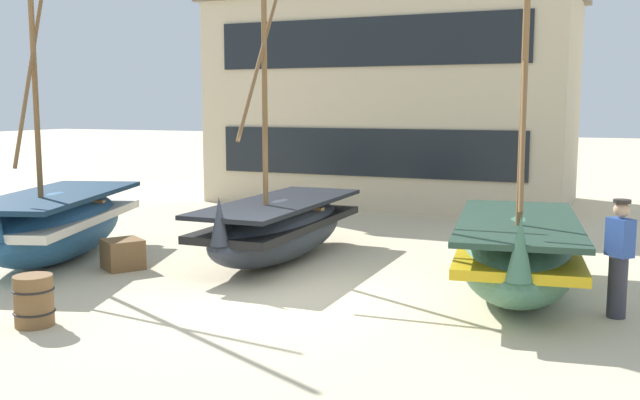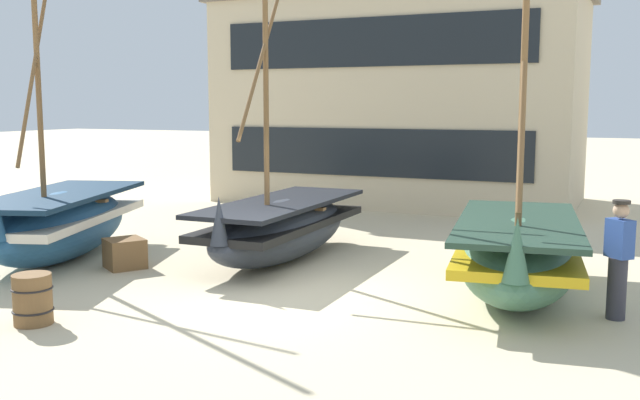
{
  "view_description": "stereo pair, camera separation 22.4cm",
  "coord_description": "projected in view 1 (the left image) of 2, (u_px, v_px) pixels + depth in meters",
  "views": [
    {
      "loc": [
        4.69,
        -9.96,
        2.99
      ],
      "look_at": [
        0.0,
        1.0,
        1.4
      ],
      "focal_mm": 40.26,
      "sensor_mm": 36.0,
      "label": 1
    },
    {
      "loc": [
        4.89,
        -9.87,
        2.99
      ],
      "look_at": [
        0.0,
        1.0,
        1.4
      ],
      "focal_mm": 40.26,
      "sensor_mm": 36.0,
      "label": 2
    }
  ],
  "objects": [
    {
      "name": "fishing_boat_centre_large",
      "position": [
        517.0,
        253.0,
        11.29
      ],
      "size": [
        2.44,
        4.69,
        5.76
      ],
      "color": "#427056",
      "rests_on": "ground"
    },
    {
      "name": "wooden_barrel",
      "position": [
        34.0,
        301.0,
        9.72
      ],
      "size": [
        0.56,
        0.56,
        0.7
      ],
      "color": "brown",
      "rests_on": "ground"
    },
    {
      "name": "fisherman_by_hull",
      "position": [
        619.0,
        260.0,
        10.04
      ],
      "size": [
        0.41,
        0.41,
        1.68
      ],
      "color": "#33333D",
      "rests_on": "ground"
    },
    {
      "name": "fishing_boat_far_right",
      "position": [
        56.0,
        223.0,
        13.8
      ],
      "size": [
        3.12,
        4.97,
        6.34
      ],
      "color": "#23517A",
      "rests_on": "ground"
    },
    {
      "name": "fishing_boat_near_left",
      "position": [
        279.0,
        227.0,
        13.83
      ],
      "size": [
        1.69,
        4.83,
        5.91
      ],
      "color": "#2D333D",
      "rests_on": "ground"
    },
    {
      "name": "cargo_crate",
      "position": [
        123.0,
        254.0,
        13.12
      ],
      "size": [
        0.9,
        0.9,
        0.54
      ],
      "primitive_type": "cube",
      "rotation": [
        0.0,
        0.0,
        1.0
      ],
      "color": "brown",
      "rests_on": "ground"
    },
    {
      "name": "harbor_building_main",
      "position": [
        395.0,
        98.0,
        22.28
      ],
      "size": [
        11.01,
        5.67,
        6.35
      ],
      "color": "beige",
      "rests_on": "ground"
    },
    {
      "name": "ground_plane",
      "position": [
        295.0,
        296.0,
        11.3
      ],
      "size": [
        120.0,
        120.0,
        0.0
      ],
      "primitive_type": "plane",
      "color": "beige"
    }
  ]
}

